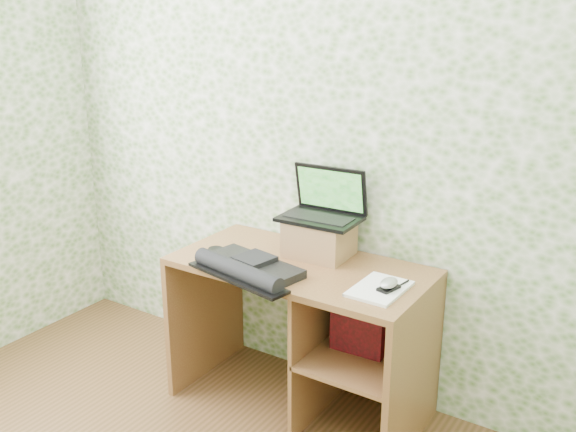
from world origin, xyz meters
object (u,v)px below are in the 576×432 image
Objects in this scene: desk at (317,318)px; laptop at (324,207)px; riser at (319,238)px; keyboard at (247,268)px; notepad at (380,289)px.

desk is 3.18× the size of laptop.
riser is 0.15m from laptop.
desk is 2.14× the size of keyboard.
riser is 0.52× the size of keyboard.
laptop is 1.34× the size of notepad.
laptop reaches higher than riser.
riser is at bearing 118.26° from desk.
notepad is at bearing -15.04° from desk.
laptop is (0.00, 0.04, 0.15)m from riser.
riser is at bearing 77.67° from keyboard.
desk is 4.24× the size of notepad.
riser is 0.77× the size of laptop.
riser is 1.03× the size of notepad.
riser is at bearing -92.19° from laptop.
desk is at bearing -61.74° from riser.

